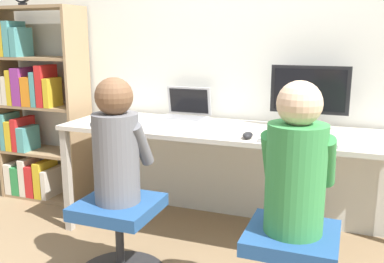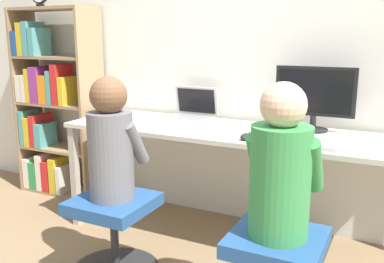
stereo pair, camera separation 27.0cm
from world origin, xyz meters
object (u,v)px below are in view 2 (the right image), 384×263
(office_chair_right, at_px, (114,234))
(person_at_laptop, at_px, (111,143))
(keyboard, at_px, (296,143))
(laptop, at_px, (191,113))
(desktop_monitor, at_px, (314,97))
(bookshelf, at_px, (50,110))
(person_at_monitor, at_px, (281,168))

(office_chair_right, xyz_separation_m, person_at_laptop, (-0.00, 0.00, 0.54))
(person_at_laptop, bearing_deg, keyboard, 28.45)
(laptop, bearing_deg, keyboard, -26.19)
(desktop_monitor, height_order, bookshelf, bookshelf)
(laptop, xyz_separation_m, keyboard, (0.88, -0.43, -0.04))
(person_at_laptop, bearing_deg, bookshelf, 146.42)
(person_at_monitor, bearing_deg, keyboard, 95.92)
(keyboard, relative_size, office_chair_right, 0.86)
(desktop_monitor, xyz_separation_m, bookshelf, (-2.25, -0.04, -0.25))
(laptop, bearing_deg, person_at_monitor, -45.82)
(person_at_monitor, relative_size, bookshelf, 0.44)
(bookshelf, bearing_deg, office_chair_right, -33.71)
(person_at_monitor, bearing_deg, bookshelf, 158.17)
(keyboard, height_order, office_chair_right, keyboard)
(laptop, relative_size, keyboard, 0.77)
(office_chair_right, bearing_deg, person_at_laptop, 90.00)
(person_at_monitor, xyz_separation_m, bookshelf, (-2.30, 0.92, -0.06))
(keyboard, relative_size, person_at_monitor, 0.62)
(bookshelf, bearing_deg, person_at_monitor, -21.83)
(laptop, height_order, bookshelf, bookshelf)
(person_at_monitor, xyz_separation_m, person_at_laptop, (-0.96, 0.03, -0.00))
(person_at_laptop, bearing_deg, person_at_monitor, -2.05)
(keyboard, bearing_deg, person_at_laptop, -151.55)
(person_at_laptop, distance_m, bookshelf, 1.61)
(keyboard, xyz_separation_m, person_at_laptop, (-0.91, -0.49, 0.01))
(laptop, xyz_separation_m, office_chair_right, (-0.03, -0.93, -0.57))
(person_at_monitor, bearing_deg, person_at_laptop, 177.95)
(desktop_monitor, height_order, person_at_monitor, same)
(person_at_monitor, height_order, bookshelf, bookshelf)
(laptop, distance_m, bookshelf, 1.37)
(laptop, bearing_deg, desktop_monitor, 0.06)
(laptop, distance_m, office_chair_right, 1.09)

